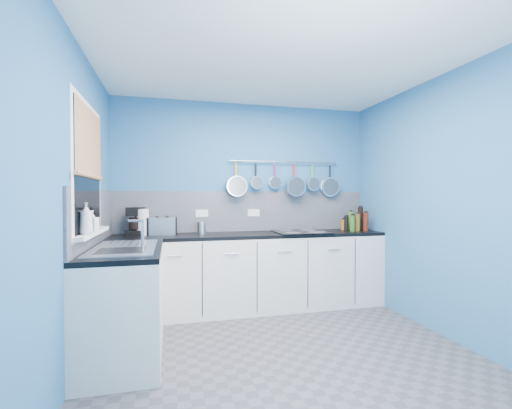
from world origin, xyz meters
name	(u,v)px	position (x,y,z in m)	size (l,w,h in m)	color
floor	(283,354)	(0.00, 0.00, -0.01)	(3.20, 3.00, 0.02)	#47474C
ceiling	(284,56)	(0.00, 0.00, 2.51)	(3.20, 3.00, 0.02)	white
wall_back	(245,203)	(0.00, 1.51, 1.25)	(3.20, 0.02, 2.50)	#2C6797
wall_front	(398,216)	(0.00, -1.51, 1.25)	(3.20, 0.02, 2.50)	#2C6797
wall_left	(74,208)	(-1.61, 0.00, 1.25)	(0.02, 3.00, 2.50)	#2C6797
wall_right	(443,205)	(1.61, 0.00, 1.25)	(0.02, 3.00, 2.50)	#2C6797
backsplash_back	(246,211)	(0.00, 1.49, 1.15)	(3.20, 0.02, 0.50)	gray
backsplash_left	(95,217)	(-1.59, 0.60, 1.15)	(0.02, 1.80, 0.50)	gray
cabinet_run_back	(251,273)	(0.00, 1.20, 0.43)	(3.20, 0.60, 0.86)	silver
worktop_back	(251,235)	(0.00, 1.20, 0.88)	(3.20, 0.60, 0.04)	black
cabinet_run_left	(125,304)	(-1.30, 0.30, 0.43)	(0.60, 1.20, 0.86)	silver
worktop_left	(124,250)	(-1.30, 0.30, 0.88)	(0.60, 1.20, 0.04)	black
window_frame	(88,170)	(-1.58, 0.30, 1.55)	(0.01, 1.00, 1.10)	white
window_glass	(89,170)	(-1.57, 0.30, 1.55)	(0.01, 0.90, 1.00)	black
bamboo_blind	(89,142)	(-1.56, 0.30, 1.77)	(0.01, 0.90, 0.55)	tan
window_sill	(92,233)	(-1.55, 0.30, 1.04)	(0.10, 0.98, 0.03)	white
sink_unit	(124,248)	(-1.30, 0.30, 0.90)	(0.50, 0.95, 0.01)	silver
mixer_tap	(143,234)	(-1.14, 0.12, 1.03)	(0.12, 0.08, 0.26)	silver
socket_left	(202,213)	(-0.55, 1.48, 1.13)	(0.15, 0.01, 0.09)	white
socket_right	(254,213)	(0.10, 1.48, 1.13)	(0.15, 0.01, 0.09)	white
pot_rail	(284,162)	(0.50, 1.45, 1.78)	(0.02, 0.02, 1.45)	silver
soap_bottle_a	(86,218)	(-1.53, 0.01, 1.17)	(0.09, 0.09, 0.24)	white
soap_bottle_b	(92,221)	(-1.53, 0.22, 1.14)	(0.08, 0.08, 0.17)	white
paper_towel	(143,222)	(-1.22, 1.27, 1.05)	(0.13, 0.13, 0.29)	white
coffee_maker	(135,221)	(-1.30, 1.30, 1.06)	(0.18, 0.20, 0.31)	black
toaster	(162,226)	(-1.02, 1.30, 1.00)	(0.31, 0.18, 0.20)	silver
canister	(202,228)	(-0.57, 1.27, 0.97)	(0.10, 0.10, 0.14)	silver
hob	(301,232)	(0.61, 1.15, 0.91)	(0.63, 0.55, 0.01)	black
pan_0	(236,179)	(-0.13, 1.44, 1.56)	(0.26, 0.12, 0.45)	silver
pan_1	(256,175)	(0.12, 1.44, 1.61)	(0.16, 0.09, 0.35)	silver
pan_2	(275,175)	(0.37, 1.44, 1.61)	(0.16, 0.05, 0.35)	silver
pan_3	(294,179)	(0.63, 1.44, 1.56)	(0.26, 0.13, 0.45)	silver
pan_4	(312,177)	(0.88, 1.44, 1.59)	(0.18, 0.08, 0.37)	silver
pan_5	(330,180)	(1.14, 1.44, 1.56)	(0.25, 0.06, 0.44)	silver
condiment_0	(356,226)	(1.45, 1.31, 0.95)	(0.07, 0.07, 0.10)	brown
condiment_1	(351,221)	(1.37, 1.31, 1.02)	(0.06, 0.06, 0.24)	#3F721E
condiment_2	(344,225)	(1.27, 1.32, 0.97)	(0.07, 0.07, 0.14)	#8C5914
condiment_3	(360,219)	(1.46, 1.22, 1.05)	(0.07, 0.07, 0.30)	black
condiment_4	(354,223)	(1.36, 1.22, 1.00)	(0.05, 0.05, 0.19)	olive
condiment_5	(346,224)	(1.25, 1.21, 0.99)	(0.06, 0.06, 0.18)	black
condiment_6	(366,222)	(1.47, 1.11, 1.02)	(0.06, 0.06, 0.23)	#4C190C
condiment_7	(358,222)	(1.36, 1.13, 1.01)	(0.06, 0.06, 0.22)	brown
condiment_8	(352,223)	(1.28, 1.11, 1.00)	(0.06, 0.06, 0.20)	#265919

